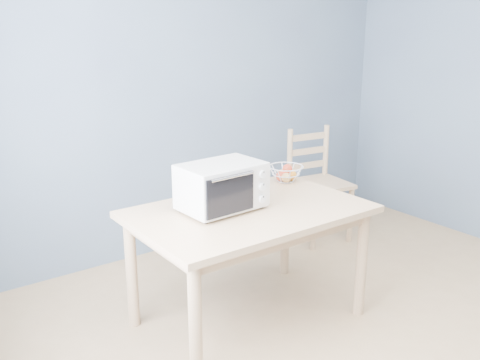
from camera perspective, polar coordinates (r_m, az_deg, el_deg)
room at (r=2.78m, az=20.59°, el=4.44°), size 4.01×4.51×2.61m
dining_table at (r=3.26m, az=0.97°, el=-4.73°), size 1.40×0.90×0.75m
toaster_oven at (r=3.15m, az=-2.24°, el=-0.69°), size 0.50×0.38×0.29m
fruit_basket at (r=3.76m, az=4.90°, el=0.70°), size 0.31×0.31×0.13m
dining_chair at (r=4.68m, az=8.19°, el=-0.55°), size 0.51×0.51×0.96m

